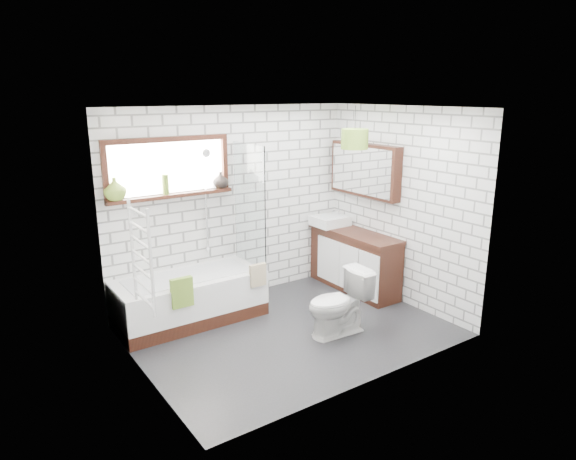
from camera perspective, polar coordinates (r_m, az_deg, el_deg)
floor at (r=6.02m, az=0.27°, el=-11.17°), size 3.40×2.60×0.01m
ceiling at (r=5.40m, az=0.31°, el=13.48°), size 3.40×2.60×0.01m
wall_back at (r=6.66m, az=-6.14°, el=2.82°), size 3.40×0.01×2.50m
wall_front at (r=4.61m, az=9.61°, el=-2.92°), size 3.40×0.01×2.50m
wall_left at (r=4.85m, az=-16.51°, el=-2.44°), size 0.01×2.60×2.50m
wall_right at (r=6.67m, az=12.41°, el=2.57°), size 0.01×2.60×2.50m
window at (r=6.17m, az=-13.08°, el=6.72°), size 1.52×0.16×0.68m
towel_radiator at (r=4.87m, az=-15.97°, el=-2.92°), size 0.06×0.52×1.00m
mirror_cabinet at (r=6.96m, az=8.51°, el=6.62°), size 0.16×1.20×0.70m
shower_riser at (r=6.42m, az=-9.11°, el=3.17°), size 0.02×0.02×1.30m
bathtub at (r=6.27m, az=-10.85°, el=-7.46°), size 1.73×0.77×0.56m
shower_screen at (r=6.33m, az=-4.29°, el=2.77°), size 0.02×0.72×1.50m
towel_green at (r=5.76m, az=-11.71°, el=-6.81°), size 0.25×0.07×0.34m
towel_beige at (r=6.16m, az=-3.39°, el=-5.02°), size 0.21×0.05×0.27m
vanity at (r=7.12m, az=7.38°, el=-3.40°), size 0.46×1.44×0.82m
basin at (r=7.29m, az=4.70°, el=1.04°), size 0.47×0.41×0.14m
tap at (r=7.38m, az=5.68°, el=1.66°), size 0.04×0.04×0.16m
toilet at (r=5.82m, az=5.63°, el=-8.11°), size 0.46×0.75×0.74m
vase_olive at (r=5.97m, az=-18.67°, el=4.16°), size 0.25×0.25×0.25m
vase_dark at (r=6.44m, az=-7.48°, el=5.35°), size 0.24×0.24×0.20m
bottle at (r=6.15m, az=-13.44°, el=4.75°), size 0.09×0.09×0.23m
pendant at (r=6.42m, az=7.42°, el=10.00°), size 0.33×0.33×0.24m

